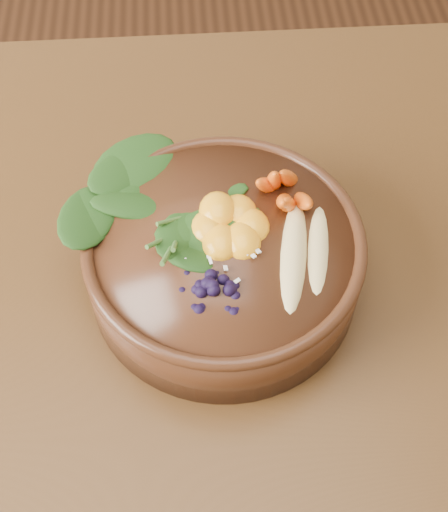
{
  "coord_description": "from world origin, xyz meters",
  "views": [
    {
      "loc": [
        0.17,
        -0.34,
        1.35
      ],
      "look_at": [
        0.19,
        0.06,
        0.8
      ],
      "focal_mm": 50.0,
      "sensor_mm": 36.0,
      "label": 1
    }
  ],
  "objects": [
    {
      "name": "kale_heap",
      "position": [
        0.17,
        0.12,
        0.84
      ],
      "size": [
        0.21,
        0.2,
        0.04
      ],
      "primitive_type": null,
      "rotation": [
        0.0,
        0.0,
        -0.29
      ],
      "color": "#1F4615",
      "rests_on": "stoneware_bowl"
    },
    {
      "name": "mandarin_cluster",
      "position": [
        0.2,
        0.07,
        0.84
      ],
      "size": [
        0.1,
        0.1,
        0.03
      ],
      "primitive_type": null,
      "rotation": [
        0.0,
        0.0,
        -0.29
      ],
      "color": "#FFA518",
      "rests_on": "stoneware_bowl"
    },
    {
      "name": "carrot_cluster",
      "position": [
        0.26,
        0.11,
        0.86
      ],
      "size": [
        0.07,
        0.07,
        0.07
      ],
      "primitive_type": null,
      "rotation": [
        0.0,
        0.0,
        -0.29
      ],
      "color": "orange",
      "rests_on": "stoneware_bowl"
    },
    {
      "name": "blueberry_pile",
      "position": [
        0.18,
        0.0,
        0.84
      ],
      "size": [
        0.14,
        0.12,
        0.04
      ],
      "primitive_type": null,
      "rotation": [
        0.0,
        0.0,
        -0.29
      ],
      "color": "black",
      "rests_on": "stoneware_bowl"
    },
    {
      "name": "dining_table",
      "position": [
        0.0,
        0.0,
        0.66
      ],
      "size": [
        1.6,
        0.9,
        0.75
      ],
      "color": "#331C0C",
      "rests_on": "ground"
    },
    {
      "name": "banana_halves",
      "position": [
        0.27,
        0.04,
        0.83
      ],
      "size": [
        0.07,
        0.14,
        0.03
      ],
      "rotation": [
        0.0,
        0.0,
        -0.29
      ],
      "color": "#E0CC84",
      "rests_on": "stoneware_bowl"
    },
    {
      "name": "coconut_flakes",
      "position": [
        0.19,
        0.04,
        0.82
      ],
      "size": [
        0.1,
        0.09,
        0.01
      ],
      "primitive_type": null,
      "rotation": [
        0.0,
        0.0,
        -0.29
      ],
      "color": "white",
      "rests_on": "stoneware_bowl"
    },
    {
      "name": "stoneware_bowl",
      "position": [
        0.19,
        0.06,
        0.79
      ],
      "size": [
        0.33,
        0.33,
        0.07
      ],
      "primitive_type": "cylinder",
      "rotation": [
        0.0,
        0.0,
        -0.29
      ],
      "color": "#432413",
      "rests_on": "dining_table"
    }
  ]
}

